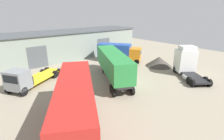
{
  "coord_description": "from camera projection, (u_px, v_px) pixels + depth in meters",
  "views": [
    {
      "loc": [
        -15.15,
        -15.25,
        9.04
      ],
      "look_at": [
        -1.16,
        1.61,
        1.6
      ],
      "focal_mm": 28.0,
      "sensor_mm": 36.0,
      "label": 1
    }
  ],
  "objects": [
    {
      "name": "warehouse_building",
      "position": [
        66.0,
        44.0,
        35.01
      ],
      "size": [
        31.35,
        7.35,
        5.34
      ],
      "color": "gray",
      "rests_on": "ground_plane"
    },
    {
      "name": "flatbed_truck_grey",
      "position": [
        26.0,
        79.0,
        21.0
      ],
      "size": [
        7.99,
        6.33,
        2.72
      ],
      "rotation": [
        0.0,
        0.0,
        -2.57
      ],
      "color": "gray",
      "rests_on": "ground_plane"
    },
    {
      "name": "traffic_cone",
      "position": [
        63.0,
        91.0,
        20.17
      ],
      "size": [
        0.4,
        0.4,
        0.55
      ],
      "color": "black",
      "rests_on": "ground_plane"
    },
    {
      "name": "container_trailer_green",
      "position": [
        113.0,
        63.0,
        23.08
      ],
      "size": [
        7.1,
        10.91,
        3.85
      ],
      "rotation": [
        0.0,
        0.0,
        1.11
      ],
      "color": "#28843D",
      "rests_on": "ground_plane"
    },
    {
      "name": "gravel_pile",
      "position": [
        159.0,
        62.0,
        29.88
      ],
      "size": [
        4.49,
        4.49,
        1.62
      ],
      "color": "#423D38",
      "rests_on": "ground_plane"
    },
    {
      "name": "box_truck_orange",
      "position": [
        119.0,
        52.0,
        32.42
      ],
      "size": [
        6.45,
        7.87,
        3.24
      ],
      "rotation": [
        0.0,
        0.0,
        -0.97
      ],
      "color": "orange",
      "rests_on": "ground_plane"
    },
    {
      "name": "ground_plane",
      "position": [
        126.0,
        83.0,
        23.18
      ],
      "size": [
        60.0,
        60.0,
        0.0
      ],
      "primitive_type": "plane",
      "color": "gray"
    },
    {
      "name": "tractor_unit_white",
      "position": [
        186.0,
        62.0,
        25.4
      ],
      "size": [
        5.85,
        6.7,
        4.29
      ],
      "rotation": [
        0.0,
        0.0,
        0.94
      ],
      "color": "silver",
      "rests_on": "ground_plane"
    },
    {
      "name": "container_trailer_teal",
      "position": [
        76.0,
        102.0,
        12.85
      ],
      "size": [
        7.51,
        10.67,
        4.22
      ],
      "rotation": [
        0.0,
        0.0,
        1.06
      ],
      "color": "red",
      "rests_on": "ground_plane"
    }
  ]
}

